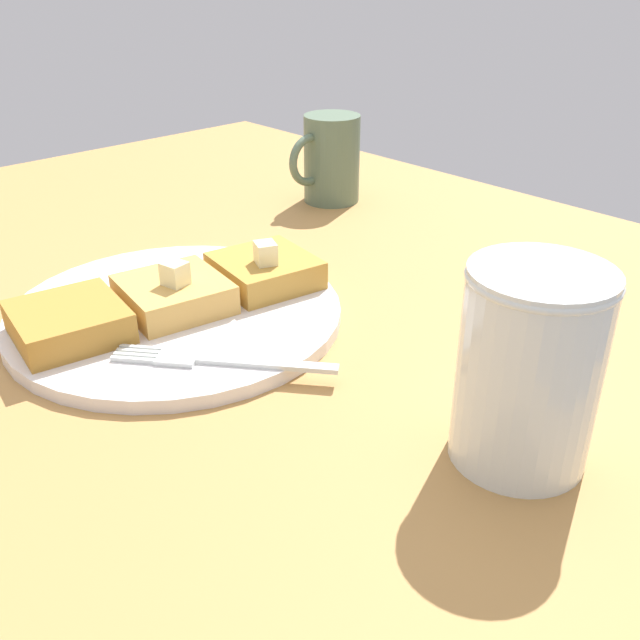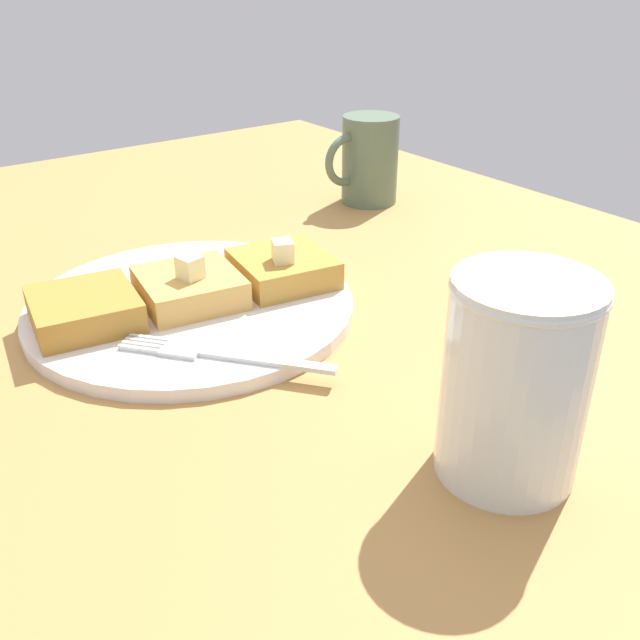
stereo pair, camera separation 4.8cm
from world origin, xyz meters
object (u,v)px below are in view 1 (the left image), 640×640
Objects in this scene: syrup_jar at (527,378)px; fork at (210,360)px; plate at (176,313)px; coffee_mug at (330,159)px.

fork is at bearing -67.55° from syrup_jar.
syrup_jar reaches higher than plate.
fork is 39.99cm from coffee_mug.
fork is at bearing 72.18° from plate.
coffee_mug is at bearing -156.03° from plate.
coffee_mug reaches higher than fork.
fork is at bearing 34.03° from coffee_mug.
syrup_jar is at bearing 59.31° from coffee_mug.
fork is (2.86, 8.88, 0.66)cm from plate.
coffee_mug reaches higher than plate.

